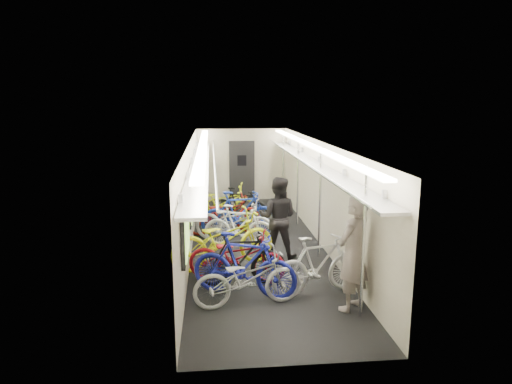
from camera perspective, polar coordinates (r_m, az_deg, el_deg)
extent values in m
plane|color=black|center=(10.78, 0.05, -6.58)|extent=(10.00, 10.00, 0.00)
plane|color=white|center=(10.29, 0.06, 6.23)|extent=(10.00, 10.00, 0.00)
plane|color=beige|center=(10.43, -8.17, -0.49)|extent=(0.00, 10.00, 10.00)
plane|color=beige|center=(10.72, 8.06, -0.16)|extent=(0.00, 10.00, 10.00)
plane|color=beige|center=(15.38, -1.80, 3.45)|extent=(3.00, 0.00, 3.00)
plane|color=beige|center=(5.71, 5.13, -10.55)|extent=(3.00, 0.00, 3.00)
cube|color=black|center=(7.32, -8.91, -5.26)|extent=(0.06, 1.10, 0.80)
cube|color=#AAD05B|center=(7.31, -8.59, -5.25)|extent=(0.02, 0.96, 0.66)
cube|color=black|center=(9.44, -8.19, -1.43)|extent=(0.06, 1.10, 0.80)
cube|color=#AAD05B|center=(9.44, -7.95, -1.43)|extent=(0.02, 0.96, 0.66)
cube|color=black|center=(11.60, -7.74, 0.98)|extent=(0.06, 1.10, 0.80)
cube|color=#AAD05B|center=(11.60, -7.54, 0.98)|extent=(0.02, 0.96, 0.66)
cube|color=black|center=(13.77, -7.43, 2.63)|extent=(0.06, 1.10, 0.80)
cube|color=#AAD05B|center=(13.76, -7.26, 2.63)|extent=(0.02, 0.96, 0.66)
cube|color=yellow|center=(8.36, -8.44, -2.77)|extent=(0.02, 0.22, 0.30)
cube|color=yellow|center=(10.51, -7.89, 0.16)|extent=(0.02, 0.22, 0.30)
cube|color=yellow|center=(12.67, -7.53, 2.10)|extent=(0.02, 0.22, 0.30)
cube|color=black|center=(15.35, -1.78, 2.68)|extent=(0.85, 0.08, 2.00)
cube|color=#999BA0|center=(10.30, -7.06, 3.46)|extent=(0.40, 9.70, 0.05)
cube|color=#999BA0|center=(10.55, 7.00, 3.65)|extent=(0.40, 9.70, 0.05)
cylinder|color=silver|center=(10.28, -5.23, 4.05)|extent=(0.04, 9.70, 0.04)
cylinder|color=silver|center=(10.47, 5.25, 4.18)|extent=(0.04, 9.70, 0.04)
cube|color=white|center=(10.25, -6.67, 5.79)|extent=(0.18, 9.60, 0.04)
cube|color=white|center=(10.49, 6.63, 5.92)|extent=(0.18, 9.60, 0.04)
cylinder|color=silver|center=(7.12, 13.30, -6.33)|extent=(0.05, 0.05, 2.38)
cylinder|color=silver|center=(9.71, 8.01, -1.37)|extent=(0.05, 0.05, 2.38)
cylinder|color=silver|center=(12.11, 5.24, 1.23)|extent=(0.05, 0.05, 2.38)
cylinder|color=silver|center=(14.54, 3.40, 2.97)|extent=(0.05, 0.05, 2.38)
imported|color=#9F9FA3|center=(7.58, -1.03, -10.72)|extent=(1.89, 0.91, 0.95)
imported|color=#191F99|center=(7.90, -1.53, -9.10)|extent=(1.93, 1.21, 1.13)
imported|color=maroon|center=(8.55, -2.44, -8.07)|extent=(1.93, 1.09, 0.96)
imported|color=black|center=(8.36, -1.97, -8.33)|extent=(1.69, 0.49, 1.01)
imported|color=#E5EF16|center=(9.25, -4.11, -5.96)|extent=(2.32, 1.45, 1.15)
imported|color=white|center=(10.51, -2.16, -4.25)|extent=(1.71, 0.89, 0.99)
imported|color=#B6B6BB|center=(10.90, -2.74, -3.60)|extent=(2.05, 1.28, 1.02)
imported|color=navy|center=(11.29, -2.07, -2.72)|extent=(1.96, 0.74, 1.15)
imported|color=maroon|center=(11.55, -4.03, -2.80)|extent=(2.00, 1.02, 1.00)
imported|color=black|center=(12.56, -2.00, -1.65)|extent=(1.68, 1.08, 0.98)
imported|color=#D7EC16|center=(12.73, -4.34, -1.32)|extent=(2.12, 1.06, 1.06)
imported|color=silver|center=(8.09, 7.84, -9.00)|extent=(1.82, 0.90, 1.05)
imported|color=gray|center=(7.47, 12.05, -7.48)|extent=(0.82, 0.79, 1.89)
imported|color=black|center=(9.75, 2.73, -3.19)|extent=(1.01, 0.89, 1.75)
cube|color=#A52910|center=(7.40, 15.72, -5.13)|extent=(0.27, 0.15, 0.38)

